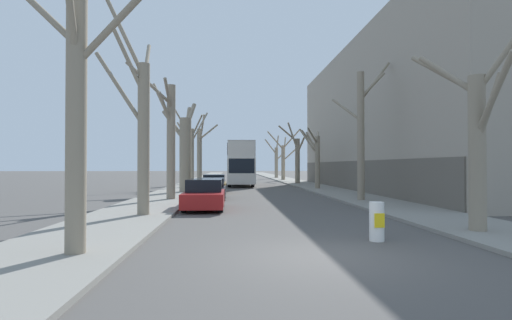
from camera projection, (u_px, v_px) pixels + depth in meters
The scene contains 21 objects.
ground_plane at pixel (317, 257), 8.92m from camera, with size 300.00×300.00×0.00m, color #4C4947.
sidewalk_left at pixel (203, 179), 58.43m from camera, with size 3.48×120.00×0.12m, color gray.
sidewalk_right at pixel (284, 179), 59.19m from camera, with size 3.48×120.00×0.12m, color gray.
building_facade_right at pixel (405, 118), 33.47m from camera, with size 10.08×34.20×12.11m.
street_tree_left_0 at pixel (76, 79), 8.80m from camera, with size 4.83×2.25×8.44m.
street_tree_left_1 at pixel (141, 122), 15.88m from camera, with size 2.38×3.29×8.85m.
street_tree_left_2 at pixel (169, 135), 23.21m from camera, with size 2.57×3.04×7.79m.
street_tree_left_3 at pixel (185, 150), 29.89m from camera, with size 2.63×2.21×6.92m.
street_tree_left_4 at pixel (191, 151), 36.93m from camera, with size 3.19×4.06×7.61m.
street_tree_left_5 at pixel (200, 153), 44.48m from camera, with size 2.35×2.97×7.60m.
street_tree_right_0 at pixel (477, 136), 11.85m from camera, with size 2.39×4.07×6.56m.
street_tree_right_1 at pixel (361, 131), 22.65m from camera, with size 3.49×2.31×8.27m.
street_tree_right_2 at pixel (316, 158), 34.12m from camera, with size 2.05×3.52×5.26m.
street_tree_right_3 at pixel (297, 157), 44.27m from camera, with size 2.81×1.95×6.78m.
street_tree_right_4 at pixel (284, 158), 55.24m from camera, with size 4.99×3.64×7.07m.
street_tree_right_5 at pixel (276, 160), 65.15m from camera, with size 3.63×2.88×6.90m.
double_decker_bus at pixel (240, 162), 41.55m from camera, with size 2.62×11.14×4.40m.
parked_car_0 at pixel (204, 195), 18.71m from camera, with size 1.83×4.14×1.41m.
parked_car_1 at pixel (211, 189), 24.46m from camera, with size 1.85×4.03×1.29m.
parked_car_2 at pixel (214, 184), 29.76m from camera, with size 1.75×4.06×1.39m.
traffic_bollard at pixel (377, 221), 10.81m from camera, with size 0.40×0.41×1.06m.
Camera 1 is at (-1.94, -8.84, 2.04)m, focal length 28.00 mm.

